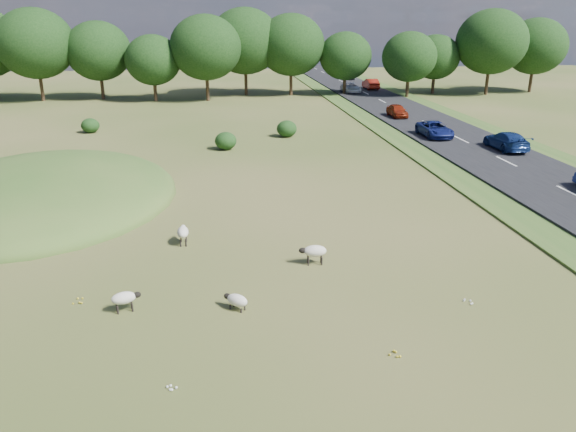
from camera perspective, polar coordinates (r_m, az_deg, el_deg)
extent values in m
plane|color=#334E18|center=(43.44, -5.43, 5.66)|extent=(160.00, 160.00, 0.00)
ellipsoid|color=#33561E|center=(37.22, -23.66, 1.69)|extent=(16.00, 20.00, 4.00)
cube|color=black|center=(57.33, 14.73, 8.63)|extent=(8.00, 150.00, 0.25)
cylinder|color=black|center=(81.17, -23.78, 12.11)|extent=(0.44, 0.44, 4.18)
ellipsoid|color=black|center=(80.81, -24.29, 15.68)|extent=(9.75, 9.75, 8.78)
cylinder|color=black|center=(80.19, -18.36, 12.47)|extent=(0.44, 0.44, 3.61)
ellipsoid|color=black|center=(79.83, -18.71, 15.60)|extent=(8.41, 8.41, 7.57)
cylinder|color=black|center=(76.46, -13.34, 12.40)|extent=(0.44, 0.44, 3.02)
ellipsoid|color=black|center=(76.12, -13.57, 15.15)|extent=(7.04, 7.04, 6.34)
cylinder|color=black|center=(75.62, -8.19, 12.98)|extent=(0.44, 0.44, 3.90)
ellipsoid|color=black|center=(75.23, -8.37, 16.58)|extent=(9.09, 9.09, 8.18)
cylinder|color=black|center=(80.62, -4.29, 13.63)|extent=(0.44, 0.44, 4.22)
ellipsoid|color=black|center=(80.26, -4.39, 17.30)|extent=(9.85, 9.85, 8.86)
cylinder|color=black|center=(80.30, 0.30, 13.56)|extent=(0.44, 0.44, 3.94)
ellipsoid|color=black|center=(79.94, 0.31, 17.00)|extent=(9.20, 9.20, 8.28)
cylinder|color=black|center=(80.78, 5.75, 13.20)|extent=(0.44, 0.44, 3.09)
ellipsoid|color=black|center=(80.45, 5.85, 15.87)|extent=(7.20, 7.20, 6.48)
cylinder|color=black|center=(79.59, 12.03, 12.80)|extent=(0.44, 0.44, 3.12)
ellipsoid|color=black|center=(79.26, 12.23, 15.54)|extent=(7.29, 7.29, 6.56)
cylinder|color=black|center=(84.93, 14.53, 12.95)|extent=(0.44, 0.44, 2.93)
ellipsoid|color=black|center=(84.63, 14.74, 15.35)|extent=(6.84, 6.84, 6.16)
cylinder|color=black|center=(85.63, 19.58, 12.92)|extent=(0.44, 0.44, 4.16)
ellipsoid|color=black|center=(85.28, 19.98, 16.30)|extent=(9.71, 9.71, 8.74)
cylinder|color=black|center=(91.01, 23.45, 12.65)|extent=(0.44, 0.44, 3.74)
ellipsoid|color=black|center=(90.70, 23.85, 15.50)|extent=(8.72, 8.72, 7.84)
ellipsoid|color=black|center=(46.97, -6.35, 7.60)|extent=(1.78, 1.78, 1.46)
ellipsoid|color=black|center=(51.80, -0.13, 8.86)|extent=(1.84, 1.84, 1.51)
ellipsoid|color=black|center=(56.90, -19.45, 8.66)|extent=(1.67, 1.67, 1.37)
ellipsoid|color=beige|center=(24.83, 2.75, -3.57)|extent=(1.06, 0.62, 0.52)
ellipsoid|color=black|center=(24.77, 1.48, -3.52)|extent=(0.35, 0.27, 0.26)
cylinder|color=black|center=(24.87, 2.08, -4.65)|extent=(0.07, 0.07, 0.37)
cylinder|color=black|center=(25.10, 2.03, -4.41)|extent=(0.07, 0.07, 0.37)
cylinder|color=black|center=(24.93, 3.45, -4.61)|extent=(0.07, 0.07, 0.37)
cylinder|color=black|center=(25.16, 3.38, -4.37)|extent=(0.07, 0.07, 0.37)
ellipsoid|color=beige|center=(21.86, -16.36, -7.99)|extent=(1.00, 0.71, 0.46)
ellipsoid|color=black|center=(21.89, -15.09, -7.73)|extent=(0.34, 0.29, 0.23)
cylinder|color=black|center=(22.16, -15.62, -8.68)|extent=(0.07, 0.07, 0.33)
cylinder|color=black|center=(21.96, -15.53, -8.94)|extent=(0.07, 0.07, 0.33)
cylinder|color=black|center=(22.12, -16.98, -8.88)|extent=(0.07, 0.07, 0.33)
cylinder|color=black|center=(21.92, -16.91, -9.15)|extent=(0.07, 0.07, 0.33)
ellipsoid|color=beige|center=(21.28, -5.18, -8.52)|extent=(0.98, 0.93, 0.45)
ellipsoid|color=black|center=(21.53, -6.19, -8.10)|extent=(0.36, 0.35, 0.23)
cylinder|color=black|center=(21.50, -5.88, -9.18)|extent=(0.06, 0.06, 0.17)
cylinder|color=black|center=(21.64, -5.51, -8.95)|extent=(0.06, 0.06, 0.17)
cylinder|color=black|center=(21.21, -4.78, -9.56)|extent=(0.06, 0.06, 0.17)
cylinder|color=black|center=(21.36, -4.42, -9.32)|extent=(0.06, 0.06, 0.17)
ellipsoid|color=beige|center=(27.42, -10.63, -1.62)|extent=(0.55, 1.02, 0.52)
ellipsoid|color=silver|center=(27.92, -10.61, -1.15)|extent=(0.25, 0.33, 0.26)
cylinder|color=black|center=(27.86, -10.82, -2.27)|extent=(0.07, 0.07, 0.37)
cylinder|color=black|center=(27.85, -10.30, -2.24)|extent=(0.07, 0.07, 0.37)
cylinder|color=black|center=(27.31, -10.86, -2.72)|extent=(0.07, 0.07, 0.37)
cylinder|color=black|center=(27.30, -10.33, -2.70)|extent=(0.07, 0.07, 0.37)
imported|color=navy|center=(48.94, 21.31, 7.15)|extent=(2.01, 4.95, 1.44)
imported|color=#ADAFB5|center=(100.22, 6.14, 14.05)|extent=(1.88, 4.63, 1.34)
imported|color=white|center=(82.23, 6.41, 12.84)|extent=(2.17, 4.71, 1.31)
imported|color=maroon|center=(86.36, 8.40, 13.14)|extent=(1.59, 4.57, 1.51)
imported|color=navy|center=(52.35, 14.69, 8.53)|extent=(2.21, 4.79, 1.33)
imported|color=maroon|center=(62.26, 11.03, 10.47)|extent=(1.56, 3.87, 1.32)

